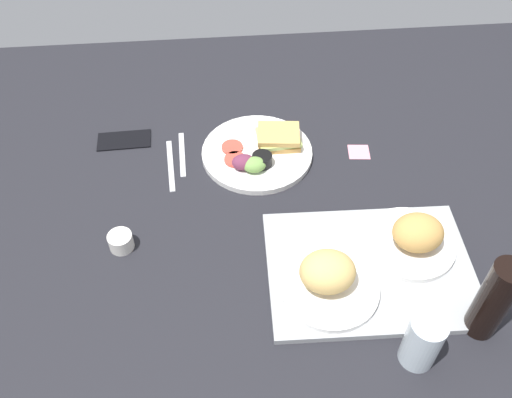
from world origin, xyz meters
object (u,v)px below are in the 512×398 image
(plate_with_salad, at_px, (260,151))
(cell_phone, at_px, (124,140))
(knife, at_px, (171,165))
(drinking_glass, at_px, (422,341))
(soda_bottle, at_px, (494,300))
(bread_plate_near, at_px, (414,237))
(fork, at_px, (182,154))
(bread_plate_far, at_px, (328,278))
(espresso_cup, at_px, (121,241))
(serving_tray, at_px, (370,269))
(sticky_note, at_px, (359,152))

(plate_with_salad, bearing_deg, cell_phone, -14.41)
(knife, height_order, cell_phone, cell_phone)
(drinking_glass, relative_size, soda_bottle, 0.62)
(bread_plate_near, distance_m, fork, 0.64)
(bread_plate_near, xyz_separation_m, plate_with_salad, (0.31, -0.34, -0.03))
(plate_with_salad, distance_m, cell_phone, 0.38)
(bread_plate_far, height_order, espresso_cup, bread_plate_far)
(plate_with_salad, distance_m, drinking_glass, 0.65)
(plate_with_salad, bearing_deg, drinking_glass, 112.72)
(bread_plate_far, bearing_deg, bread_plate_near, -156.53)
(bread_plate_near, distance_m, cell_phone, 0.81)
(serving_tray, xyz_separation_m, fork, (0.41, -0.41, -0.01))
(bread_plate_far, bearing_deg, serving_tray, -157.01)
(plate_with_salad, xyz_separation_m, knife, (0.24, 0.02, -0.01))
(bread_plate_near, relative_size, espresso_cup, 3.66)
(bread_plate_far, xyz_separation_m, espresso_cup, (0.45, -0.16, -0.03))
(knife, bearing_deg, cell_phone, -134.41)
(plate_with_salad, bearing_deg, bread_plate_far, 103.22)
(serving_tray, xyz_separation_m, bread_plate_far, (0.10, 0.04, 0.04))
(knife, bearing_deg, bread_plate_near, 55.39)
(bread_plate_far, height_order, knife, bread_plate_far)
(fork, relative_size, cell_phone, 1.18)
(espresso_cup, height_order, sticky_note, espresso_cup)
(drinking_glass, distance_m, soda_bottle, 0.16)
(bread_plate_far, height_order, drinking_glass, drinking_glass)
(serving_tray, height_order, drinking_glass, drinking_glass)
(bread_plate_near, relative_size, sticky_note, 3.66)
(plate_with_salad, bearing_deg, espresso_cup, 38.41)
(serving_tray, xyz_separation_m, cell_phone, (0.57, -0.48, -0.00))
(bread_plate_near, relative_size, drinking_glass, 1.61)
(serving_tray, height_order, espresso_cup, espresso_cup)
(serving_tray, bearing_deg, drinking_glass, 101.92)
(espresso_cup, relative_size, knife, 0.29)
(sticky_note, bearing_deg, plate_with_salad, -1.79)
(espresso_cup, bearing_deg, knife, -112.62)
(serving_tray, height_order, knife, serving_tray)
(bread_plate_near, xyz_separation_m, soda_bottle, (-0.09, 0.20, 0.05))
(serving_tray, height_order, bread_plate_far, bread_plate_far)
(plate_with_salad, distance_m, soda_bottle, 0.68)
(bread_plate_far, distance_m, soda_bottle, 0.32)
(cell_phone, bearing_deg, soda_bottle, 138.26)
(drinking_glass, height_order, cell_phone, drinking_glass)
(bread_plate_near, relative_size, bread_plate_far, 0.98)
(serving_tray, bearing_deg, soda_bottle, 140.83)
(knife, xyz_separation_m, cell_phone, (0.13, -0.11, 0.00))
(knife, relative_size, sticky_note, 3.39)
(serving_tray, xyz_separation_m, bread_plate_near, (-0.10, -0.05, 0.04))
(espresso_cup, bearing_deg, fork, -114.78)
(bread_plate_near, height_order, soda_bottle, soda_bottle)
(cell_phone, bearing_deg, sticky_note, 169.01)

